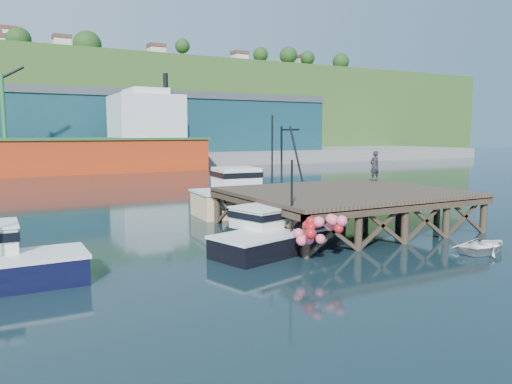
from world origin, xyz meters
TOP-DOWN VIEW (x-y plane):
  - ground at (0.00, 0.00)m, footprint 300.00×300.00m
  - wharf at (5.50, -0.19)m, footprint 12.00×10.00m
  - far_quay at (0.00, 70.00)m, footprint 160.00×40.00m
  - warehouse_mid at (0.00, 65.00)m, footprint 28.00×16.00m
  - warehouse_right at (30.00, 65.00)m, footprint 30.00×16.00m
  - cargo_ship at (-8.46, 48.00)m, footprint 55.50×10.00m
  - hillside at (0.00, 100.00)m, footprint 220.00×50.00m
  - boat_black at (-0.65, -2.91)m, footprint 7.13×5.91m
  - trawler at (3.95, 6.50)m, footprint 9.87×4.06m
  - dinghy at (7.37, -7.71)m, footprint 3.10×2.38m
  - dockworker at (10.58, 3.24)m, footprint 0.74×0.49m

SIDE VIEW (x-z plane):
  - ground at x=0.00m, z-range 0.00..0.00m
  - dinghy at x=7.37m, z-range 0.00..0.60m
  - boat_black at x=-0.65m, z-range -1.31..2.84m
  - far_quay at x=0.00m, z-range 0.00..2.00m
  - trawler at x=3.95m, z-range -1.90..4.57m
  - wharf at x=5.50m, z-range 0.63..3.25m
  - dockworker at x=10.58m, z-range 2.12..4.12m
  - cargo_ship at x=-8.46m, z-range -3.56..10.19m
  - warehouse_mid at x=0.00m, z-range 2.00..11.00m
  - warehouse_right at x=30.00m, z-range 2.00..11.00m
  - hillside at x=0.00m, z-range 0.00..22.00m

